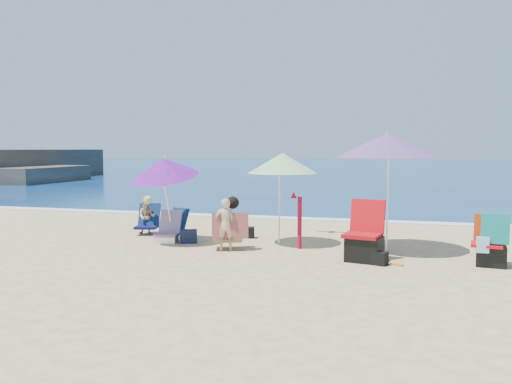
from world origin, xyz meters
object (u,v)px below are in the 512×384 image
(furled_umbrella, at_px, (298,217))
(person_left, at_px, (147,216))
(umbrella_striped, at_px, (282,163))
(umbrella_blue, at_px, (164,168))
(chair_rainbow, at_px, (168,234))
(camp_chair_left, at_px, (365,243))
(umbrella_turquoise, at_px, (388,145))
(person_center, at_px, (228,225))
(chair_navy, at_px, (174,230))
(camp_chair_right, at_px, (491,247))

(furled_umbrella, distance_m, person_left, 3.81)
(umbrella_striped, height_order, umbrella_blue, umbrella_blue)
(chair_rainbow, relative_size, camp_chair_left, 0.61)
(umbrella_turquoise, relative_size, person_center, 2.45)
(person_left, bearing_deg, chair_navy, -17.90)
(umbrella_striped, xyz_separation_m, camp_chair_left, (1.75, -1.19, -1.36))
(furled_umbrella, height_order, camp_chair_right, furled_umbrella)
(chair_rainbow, distance_m, camp_chair_right, 6.25)
(chair_rainbow, bearing_deg, person_left, 137.12)
(umbrella_turquoise, bearing_deg, umbrella_striped, 177.40)
(umbrella_blue, relative_size, chair_rainbow, 2.95)
(furled_umbrella, height_order, chair_rainbow, furled_umbrella)
(umbrella_turquoise, distance_m, umbrella_blue, 4.53)
(furled_umbrella, bearing_deg, umbrella_blue, -176.87)
(umbrella_turquoise, xyz_separation_m, furled_umbrella, (-1.67, -0.31, -1.41))
(chair_navy, xyz_separation_m, person_center, (1.62, -1.09, 0.33))
(umbrella_turquoise, distance_m, camp_chair_left, 2.07)
(umbrella_striped, relative_size, person_center, 1.85)
(chair_navy, xyz_separation_m, chair_rainbow, (0.12, -0.59, 0.01))
(furled_umbrella, height_order, person_left, furled_umbrella)
(chair_rainbow, bearing_deg, umbrella_turquoise, 4.32)
(umbrella_striped, height_order, camp_chair_left, umbrella_striped)
(umbrella_striped, relative_size, furled_umbrella, 1.68)
(person_center, bearing_deg, person_left, 150.99)
(camp_chair_right, bearing_deg, chair_rainbow, 174.31)
(umbrella_blue, bearing_deg, person_left, 132.94)
(furled_umbrella, distance_m, camp_chair_left, 1.58)
(umbrella_turquoise, bearing_deg, person_center, -164.33)
(person_center, bearing_deg, umbrella_turquoise, 15.67)
(chair_navy, xyz_separation_m, camp_chair_left, (4.26, -1.35, 0.15))
(chair_navy, height_order, camp_chair_right, camp_chair_right)
(camp_chair_right, xyz_separation_m, person_center, (-4.70, 0.12, 0.18))
(umbrella_turquoise, height_order, person_center, umbrella_turquoise)
(chair_navy, height_order, person_center, person_center)
(umbrella_turquoise, distance_m, chair_navy, 4.97)
(chair_navy, relative_size, person_center, 0.65)
(umbrella_blue, distance_m, camp_chair_left, 4.38)
(person_left, bearing_deg, person_center, -29.01)
(umbrella_blue, bearing_deg, camp_chair_right, -4.51)
(person_center, distance_m, person_left, 2.77)
(umbrella_turquoise, distance_m, person_left, 5.66)
(camp_chair_right, bearing_deg, furled_umbrella, 169.31)
(chair_rainbow, height_order, camp_chair_right, camp_chair_right)
(umbrella_blue, xyz_separation_m, furled_umbrella, (2.81, 0.15, -0.96))
(furled_umbrella, relative_size, camp_chair_left, 1.06)
(umbrella_turquoise, relative_size, camp_chair_right, 2.81)
(umbrella_turquoise, bearing_deg, camp_chair_left, -107.21)
(person_center, bearing_deg, camp_chair_right, -1.51)
(camp_chair_left, xyz_separation_m, person_center, (-2.63, 0.26, 0.18))
(umbrella_blue, relative_size, camp_chair_right, 2.15)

